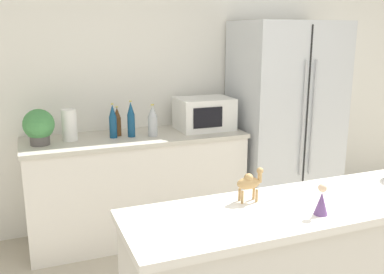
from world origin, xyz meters
name	(u,v)px	position (x,y,z in m)	size (l,w,h in m)	color
wall_back	(173,84)	(0.00, 2.73, 1.27)	(8.00, 0.06, 2.55)	white
back_counter	(137,186)	(-0.45, 2.40, 0.45)	(1.84, 0.63, 0.90)	silver
refrigerator	(284,121)	(0.98, 2.35, 0.92)	(0.94, 0.70, 1.84)	silver
potted_plant	(39,126)	(-1.21, 2.37, 1.04)	(0.24, 0.24, 0.28)	#595451
paper_towel_roll	(69,125)	(-0.98, 2.43, 1.02)	(0.12, 0.12, 0.25)	white
microwave	(204,114)	(0.18, 2.42, 1.04)	(0.48, 0.37, 0.28)	white
back_bottle_0	(117,122)	(-0.59, 2.45, 1.01)	(0.06, 0.06, 0.25)	brown
back_bottle_1	(153,121)	(-0.32, 2.33, 1.02)	(0.08, 0.08, 0.27)	#B2B7BC
back_bottle_2	(131,120)	(-0.49, 2.37, 1.04)	(0.06, 0.06, 0.30)	navy
back_bottle_3	(113,122)	(-0.64, 2.39, 1.03)	(0.06, 0.06, 0.28)	navy
camel_figurine	(250,182)	(-0.37, 0.59, 1.08)	(0.13, 0.07, 0.16)	tan
wise_man_figurine_blue	(321,201)	(-0.16, 0.35, 1.05)	(0.06, 0.06, 0.14)	#6B4784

